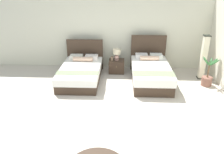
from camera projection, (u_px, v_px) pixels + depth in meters
ground_plane at (113, 113)px, 5.81m from camera, size 10.30×10.22×0.02m
wall_back at (117, 33)px, 8.33m from camera, size 10.30×0.12×2.53m
bed_near_window at (81, 72)px, 7.58m from camera, size 1.30×2.18×1.11m
bed_near_corner at (150, 72)px, 7.45m from camera, size 1.23×2.20×1.29m
nightstand at (117, 66)px, 8.19m from camera, size 0.54×0.50×0.46m
table_lamp at (117, 53)px, 8.02m from camera, size 0.27×0.27×0.39m
vase at (112, 58)px, 8.04m from camera, size 0.08×0.08×0.15m
floor_lamp_corner at (204, 58)px, 7.50m from camera, size 0.21×0.21×1.47m
potted_palm at (207, 77)px, 7.17m from camera, size 0.47×0.51×0.97m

